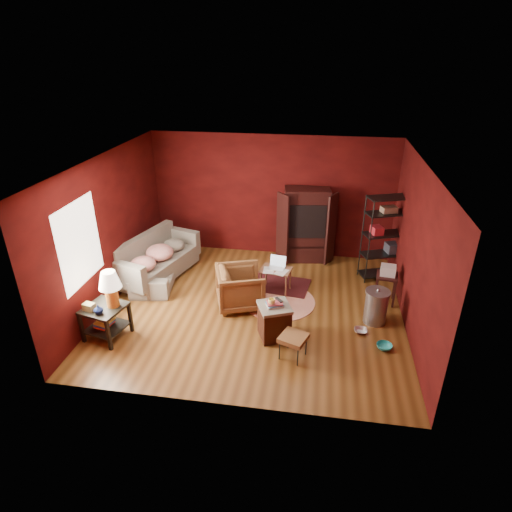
{
  "coord_description": "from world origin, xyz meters",
  "views": [
    {
      "loc": [
        1.12,
        -6.81,
        4.49
      ],
      "look_at": [
        0.0,
        0.2,
        1.0
      ],
      "focal_mm": 30.0,
      "sensor_mm": 36.0,
      "label": 1
    }
  ],
  "objects": [
    {
      "name": "pet_bowl_turquoise",
      "position": [
        2.32,
        -0.89,
        0.13
      ],
      "size": [
        0.27,
        0.16,
        0.26
      ],
      "primitive_type": "imported",
      "rotation": [
        0.0,
        0.0,
        -0.33
      ],
      "color": "#28B7BD",
      "rests_on": "ground"
    },
    {
      "name": "vase",
      "position": [
        -2.32,
        -1.47,
        0.67
      ],
      "size": [
        0.2,
        0.2,
        0.15
      ],
      "primitive_type": "imported",
      "rotation": [
        0.0,
        0.0,
        -0.38
      ],
      "color": "#0E1B47",
      "rests_on": "side_table"
    },
    {
      "name": "armchair",
      "position": [
        -0.28,
        0.04,
        0.43
      ],
      "size": [
        1.01,
        1.04,
        0.86
      ],
      "primitive_type": "imported",
      "rotation": [
        0.0,
        0.0,
        1.9
      ],
      "color": "black",
      "rests_on": "ground"
    },
    {
      "name": "trash_can",
      "position": [
        2.22,
        -0.12,
        0.32
      ],
      "size": [
        0.57,
        0.57,
        0.69
      ],
      "rotation": [
        0.0,
        0.0,
        -0.38
      ],
      "color": "#9C9BA2",
      "rests_on": "ground"
    },
    {
      "name": "wire_shelving",
      "position": [
        2.49,
        1.62,
        1.0
      ],
      "size": [
        0.97,
        0.67,
        1.82
      ],
      "rotation": [
        0.0,
        0.0,
        0.35
      ],
      "color": "#202726",
      "rests_on": "ground"
    },
    {
      "name": "mug",
      "position": [
        0.44,
        -0.9,
        0.75
      ],
      "size": [
        0.14,
        0.13,
        0.12
      ],
      "primitive_type": "imported",
      "rotation": [
        0.0,
        0.0,
        0.35
      ],
      "color": "#FFE87C",
      "rests_on": "hamper"
    },
    {
      "name": "hamper",
      "position": [
        0.48,
        -0.84,
        0.32
      ],
      "size": [
        0.66,
        0.66,
        0.71
      ],
      "rotation": [
        0.0,
        0.0,
        0.39
      ],
      "color": "#3C190E",
      "rests_on": "ground"
    },
    {
      "name": "tv_armoire",
      "position": [
        0.82,
        2.23,
        0.89
      ],
      "size": [
        1.33,
        0.82,
        1.7
      ],
      "rotation": [
        0.0,
        0.0,
        0.14
      ],
      "color": "black",
      "rests_on": "ground"
    },
    {
      "name": "rug_oriental",
      "position": [
        0.38,
        0.92,
        0.02
      ],
      "size": [
        1.32,
        0.98,
        0.01
      ],
      "rotation": [
        0.0,
        0.0,
        -0.14
      ],
      "color": "#511519",
      "rests_on": "ground"
    },
    {
      "name": "pet_bowl_steel",
      "position": [
        1.96,
        -0.49,
        0.11
      ],
      "size": [
        0.23,
        0.06,
        0.23
      ],
      "primitive_type": "imported",
      "rotation": [
        0.0,
        0.0,
        0.02
      ],
      "color": "silver",
      "rests_on": "ground"
    },
    {
      "name": "sofa_cushions",
      "position": [
        -2.26,
        0.85,
        0.42
      ],
      "size": [
        1.35,
        2.2,
        0.86
      ],
      "rotation": [
        0.0,
        0.0,
        -0.29
      ],
      "color": "slate",
      "rests_on": "sofa"
    },
    {
      "name": "room",
      "position": [
        -0.04,
        -0.01,
        1.4
      ],
      "size": [
        5.54,
        5.04,
        2.84
      ],
      "color": "brown",
      "rests_on": "ground"
    },
    {
      "name": "side_table",
      "position": [
        -2.26,
        -1.25,
        0.74
      ],
      "size": [
        0.75,
        0.75,
        1.23
      ],
      "rotation": [
        0.0,
        0.0,
        -0.23
      ],
      "color": "black",
      "rests_on": "ground"
    },
    {
      "name": "rug_round",
      "position": [
        0.45,
        0.28,
        0.01
      ],
      "size": [
        1.59,
        1.59,
        0.01
      ],
      "rotation": [
        0.0,
        0.0,
        -0.15
      ],
      "color": "beige",
      "rests_on": "ground"
    },
    {
      "name": "sofa",
      "position": [
        -2.23,
        0.86,
        0.39
      ],
      "size": [
        0.87,
        2.06,
        0.78
      ],
      "primitive_type": "imported",
      "rotation": [
        0.0,
        0.0,
        1.72
      ],
      "color": "slate",
      "rests_on": "ground"
    },
    {
      "name": "footstool",
      "position": [
        0.84,
        -1.33,
        0.35
      ],
      "size": [
        0.51,
        0.51,
        0.41
      ],
      "rotation": [
        0.0,
        0.0,
        -0.37
      ],
      "color": "black",
      "rests_on": "ground"
    },
    {
      "name": "laptop_desk",
      "position": [
        0.33,
        0.68,
        0.46
      ],
      "size": [
        0.66,
        0.55,
        0.74
      ],
      "rotation": [
        0.0,
        0.0,
        -0.18
      ],
      "color": "brown",
      "rests_on": "ground"
    },
    {
      "name": "small_stand",
      "position": [
        2.46,
        0.61,
        0.59
      ],
      "size": [
        0.44,
        0.44,
        0.79
      ],
      "rotation": [
        0.0,
        0.0,
        -0.13
      ],
      "color": "black",
      "rests_on": "ground"
    }
  ]
}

